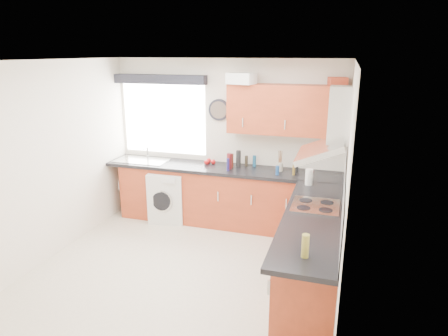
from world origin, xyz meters
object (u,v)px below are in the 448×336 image
(extractor_hood, at_px, (330,132))
(washing_machine, at_px, (169,195))
(oven, at_px, (313,245))
(upper_cabinets, at_px, (288,110))

(extractor_hood, xyz_separation_m, washing_machine, (-2.44, 1.10, -1.37))
(oven, bearing_deg, extractor_hood, -0.00)
(upper_cabinets, relative_size, washing_machine, 2.13)
(oven, height_order, washing_machine, oven)
(oven, distance_m, washing_machine, 2.58)
(oven, xyz_separation_m, extractor_hood, (0.10, -0.00, 1.34))
(oven, height_order, extractor_hood, extractor_hood)
(upper_cabinets, height_order, washing_machine, upper_cabinets)
(oven, bearing_deg, upper_cabinets, 112.54)
(upper_cabinets, bearing_deg, oven, -67.46)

